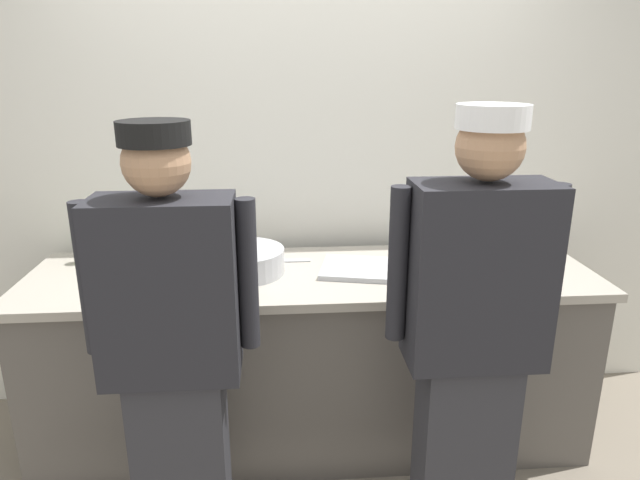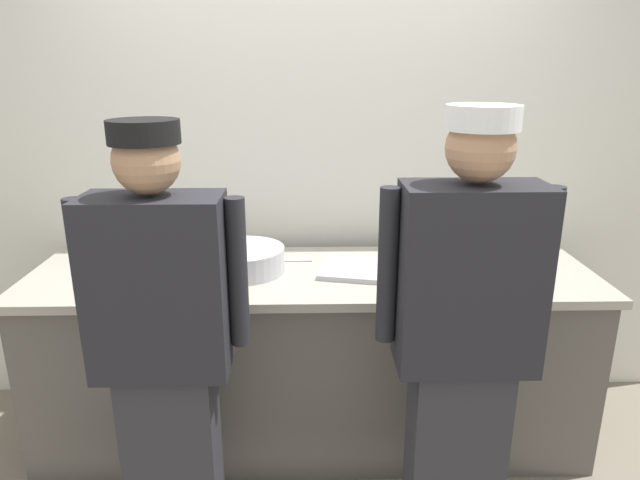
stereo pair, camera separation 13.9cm
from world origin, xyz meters
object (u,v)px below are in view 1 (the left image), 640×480
mixing_bowl_steel (243,261)px  ramekin_green_sauce (507,263)px  sheet_tray (376,269)px  chef_center (473,334)px  chefs_knife (278,261)px  ramekin_yellow_sauce (486,252)px  chef_near_left (173,348)px  plate_stack_front (140,279)px  deli_cup (519,253)px  ramekin_red_sauce (136,256)px  squeeze_bottle_primary (83,246)px

mixing_bowl_steel → ramekin_green_sauce: 1.28m
sheet_tray → chef_center: bearing=-72.2°
chefs_knife → ramekin_yellow_sauce: bearing=-0.4°
ramekin_green_sauce → chefs_knife: (-1.11, 0.18, -0.02)m
chef_near_left → plate_stack_front: size_ratio=7.35×
deli_cup → ramekin_red_sauce: bearing=176.0°
chef_near_left → squeeze_bottle_primary: size_ratio=9.27×
chef_center → mixing_bowl_steel: chef_center is taller
chef_center → mixing_bowl_steel: bearing=139.2°
chef_center → ramekin_yellow_sauce: chef_center is taller
deli_cup → sheet_tray: bearing=-171.9°
sheet_tray → deli_cup: size_ratio=5.78×
plate_stack_front → ramekin_green_sauce: size_ratio=2.38×
chef_near_left → mixing_bowl_steel: 0.75m
chef_center → ramekin_red_sauce: (-1.41, 0.95, 0.01)m
plate_stack_front → chefs_knife: 0.67m
ramekin_green_sauce → chef_near_left: bearing=-155.4°
squeeze_bottle_primary → ramekin_yellow_sauce: (2.03, -0.07, -0.06)m
chef_center → sheet_tray: chef_center is taller
ramekin_red_sauce → ramekin_green_sauce: (1.82, -0.25, -0.00)m
chef_near_left → squeeze_bottle_primary: chef_near_left is taller
chef_center → chefs_knife: bearing=128.1°
mixing_bowl_steel → squeeze_bottle_primary: (-0.80, 0.20, 0.03)m
deli_cup → plate_stack_front: bearing=-174.3°
chef_near_left → sheet_tray: bearing=39.0°
plate_stack_front → chefs_knife: bearing=22.4°
sheet_tray → chefs_knife: (-0.47, 0.18, -0.01)m
sheet_tray → squeeze_bottle_primary: bearing=170.6°
chef_center → squeeze_bottle_primary: 1.91m
chef_center → plate_stack_front: (-1.32, 0.63, 0.00)m
ramekin_green_sauce → plate_stack_front: bearing=-177.6°
ramekin_yellow_sauce → chefs_knife: bearing=179.6°
sheet_tray → squeeze_bottle_primary: 1.45m
chef_near_left → ramekin_green_sauce: size_ratio=17.49×
mixing_bowl_steel → deli_cup: size_ratio=4.40×
ramekin_yellow_sauce → deli_cup: size_ratio=1.14×
plate_stack_front → mixing_bowl_steel: 0.47m
ramekin_yellow_sauce → mixing_bowl_steel: bearing=-173.8°
plate_stack_front → deli_cup: (1.84, 0.18, 0.02)m
chef_center → mixing_bowl_steel: size_ratio=4.39×
chef_near_left → chefs_knife: (0.38, 0.86, 0.01)m
chef_near_left → mixing_bowl_steel: chef_near_left is taller
sheet_tray → chefs_knife: size_ratio=1.89×
chef_near_left → ramekin_red_sauce: chef_near_left is taller
plate_stack_front → mixing_bowl_steel: bearing=14.2°
plate_stack_front → sheet_tray: bearing=4.1°
plate_stack_front → chefs_knife: (0.62, 0.26, -0.02)m
deli_cup → ramekin_green_sauce: bearing=-133.9°
squeeze_bottle_primary → ramekin_green_sauce: size_ratio=1.89×
mixing_bowl_steel → sheet_tray: mixing_bowl_steel is taller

